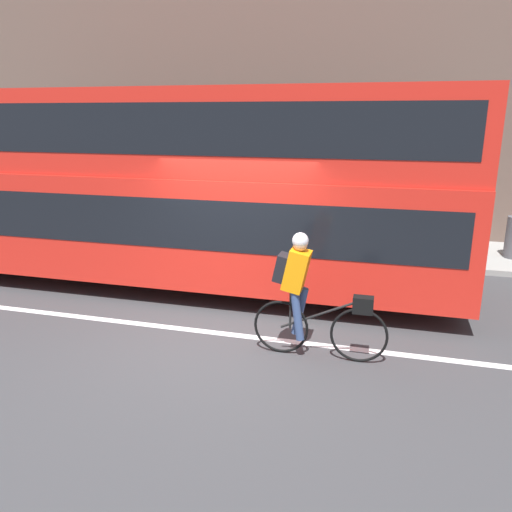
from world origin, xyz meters
The scene contains 6 objects.
ground_plane centered at (0.00, 0.00, 0.00)m, with size 80.00×80.00×0.00m, color #38383A.
road_center_line centered at (0.00, 0.14, 0.00)m, with size 50.00×0.14×0.01m, color silver.
sidewalk_curb centered at (0.00, 5.50, 0.06)m, with size 60.00×2.58×0.12m.
building_facade centered at (0.00, 6.94, 3.95)m, with size 60.00×0.30×7.90m.
bus centered at (-1.83, 2.16, 2.01)m, with size 10.95×2.57×3.58m.
cyclist_on_bike centered at (1.32, -0.21, 0.91)m, with size 1.80×0.32×1.71m.
Camera 1 is at (2.30, -6.34, 3.17)m, focal length 35.00 mm.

